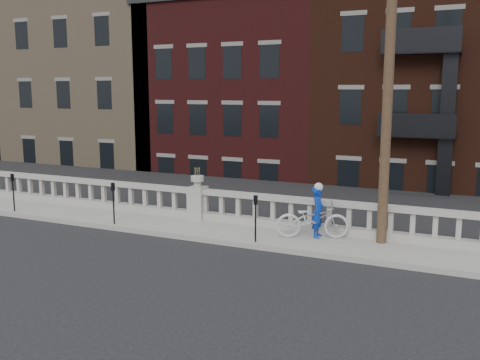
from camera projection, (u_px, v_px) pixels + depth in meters
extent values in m
plane|color=black|center=(128.00, 255.00, 14.67)|extent=(120.00, 120.00, 0.00)
cube|color=gray|center=(184.00, 227.00, 17.35)|extent=(32.00, 2.20, 0.15)
cube|color=gray|center=(198.00, 215.00, 18.16)|extent=(28.00, 0.34, 0.25)
cube|color=gray|center=(198.00, 191.00, 18.03)|extent=(28.00, 0.34, 0.16)
cube|color=gray|center=(198.00, 203.00, 18.09)|extent=(0.55, 0.55, 1.10)
cylinder|color=gray|center=(197.00, 184.00, 17.99)|extent=(0.24, 0.24, 0.20)
cylinder|color=gray|center=(197.00, 178.00, 17.96)|extent=(0.44, 0.44, 0.18)
cube|color=#605E59|center=(204.00, 287.00, 18.93)|extent=(36.00, 0.50, 5.15)
cube|color=black|center=(347.00, 226.00, 38.79)|extent=(80.00, 44.00, 0.50)
cube|color=#595651|center=(209.00, 261.00, 23.56)|extent=(16.00, 7.00, 4.00)
cube|color=#8D785B|center=(109.00, 83.00, 39.62)|extent=(18.00, 16.00, 20.00)
cube|color=#411212|center=(266.00, 130.00, 33.86)|extent=(10.00, 14.00, 14.00)
cube|color=black|center=(267.00, 13.00, 32.68)|extent=(10.30, 14.30, 0.30)
cube|color=#34170E|center=(433.00, 122.00, 29.61)|extent=(10.00, 14.00, 15.50)
cylinder|color=#422D1E|center=(389.00, 64.00, 14.49)|extent=(0.28, 0.28, 10.00)
cylinder|color=black|center=(14.00, 196.00, 19.19)|extent=(0.05, 0.05, 1.10)
cube|color=black|center=(12.00, 178.00, 19.08)|extent=(0.10, 0.08, 0.26)
cube|color=black|center=(11.00, 177.00, 19.03)|extent=(0.06, 0.01, 0.08)
cylinder|color=black|center=(114.00, 207.00, 17.35)|extent=(0.05, 0.05, 1.10)
cube|color=black|center=(113.00, 187.00, 17.24)|extent=(0.10, 0.08, 0.26)
cube|color=black|center=(112.00, 186.00, 17.20)|extent=(0.06, 0.01, 0.08)
cylinder|color=black|center=(256.00, 223.00, 15.29)|extent=(0.05, 0.05, 1.10)
cube|color=black|center=(256.00, 200.00, 15.17)|extent=(0.10, 0.08, 0.26)
cube|color=black|center=(255.00, 199.00, 15.13)|extent=(0.06, 0.01, 0.08)
imported|color=silver|center=(312.00, 219.00, 15.73)|extent=(2.25, 1.48, 1.12)
imported|color=#0B34AD|center=(318.00, 212.00, 15.76)|extent=(0.40, 0.58, 1.53)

